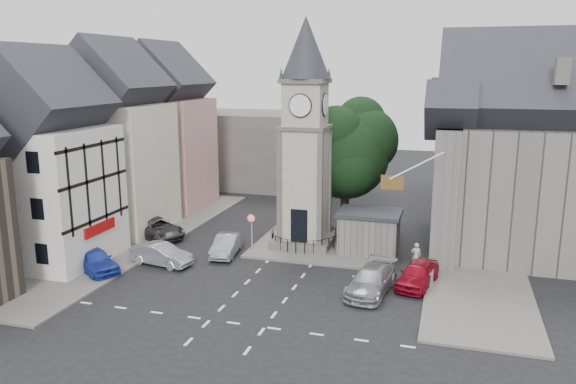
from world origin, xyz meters
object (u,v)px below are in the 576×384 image
(pedestrian, at_px, (416,256))
(car_east_red, at_px, (418,274))
(stone_shelter, at_px, (369,232))
(car_west_blue, at_px, (94,260))
(clock_tower, at_px, (305,136))

(pedestrian, bearing_deg, car_east_red, 93.67)
(stone_shelter, relative_size, car_west_blue, 0.94)
(clock_tower, height_order, car_east_red, clock_tower)
(clock_tower, relative_size, car_west_blue, 3.57)
(stone_shelter, relative_size, car_east_red, 0.97)
(clock_tower, relative_size, stone_shelter, 3.78)
(stone_shelter, distance_m, pedestrian, 4.09)
(car_west_blue, bearing_deg, stone_shelter, -30.31)
(car_east_red, relative_size, pedestrian, 2.52)
(stone_shelter, bearing_deg, clock_tower, 174.16)
(stone_shelter, xyz_separation_m, car_west_blue, (-16.30, -8.59, -0.77))
(car_east_red, bearing_deg, stone_shelter, 137.63)
(car_east_red, bearing_deg, clock_tower, 158.39)
(stone_shelter, height_order, car_east_red, stone_shelter)
(clock_tower, bearing_deg, stone_shelter, -5.84)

